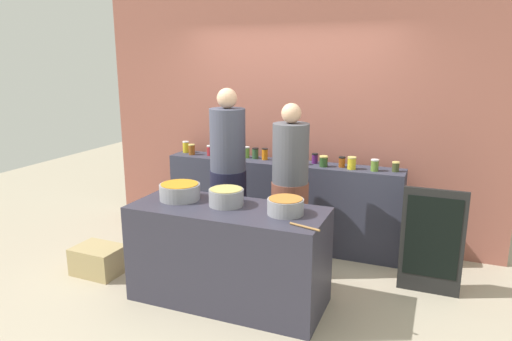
# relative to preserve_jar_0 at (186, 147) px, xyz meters

# --- Properties ---
(ground) EXTENTS (12.00, 12.00, 0.00)m
(ground) POSITION_rel_preserve_jar_0_xyz_m (1.26, -1.15, -1.05)
(ground) COLOR tan
(storefront_wall) EXTENTS (4.80, 0.12, 3.00)m
(storefront_wall) POSITION_rel_preserve_jar_0_xyz_m (1.26, 0.30, 0.45)
(storefront_wall) COLOR #985649
(storefront_wall) RESTS_ON ground
(display_shelf) EXTENTS (2.70, 0.36, 0.98)m
(display_shelf) POSITION_rel_preserve_jar_0_xyz_m (1.26, -0.05, -0.56)
(display_shelf) COLOR #313344
(display_shelf) RESTS_ON ground
(prep_table) EXTENTS (1.70, 0.70, 0.87)m
(prep_table) POSITION_rel_preserve_jar_0_xyz_m (1.26, -1.45, -0.62)
(prep_table) COLOR #2E2D3B
(prep_table) RESTS_ON ground
(preserve_jar_0) EXTENTS (0.08, 0.08, 0.14)m
(preserve_jar_0) POSITION_rel_preserve_jar_0_xyz_m (0.00, 0.00, 0.00)
(preserve_jar_0) COLOR gold
(preserve_jar_0) RESTS_ON display_shelf
(preserve_jar_1) EXTENTS (0.08, 0.08, 0.13)m
(preserve_jar_1) POSITION_rel_preserve_jar_0_xyz_m (0.13, -0.09, -0.01)
(preserve_jar_1) COLOR brown
(preserve_jar_1) RESTS_ON display_shelf
(preserve_jar_2) EXTENTS (0.07, 0.07, 0.12)m
(preserve_jar_2) POSITION_rel_preserve_jar_0_xyz_m (0.36, -0.05, -0.01)
(preserve_jar_2) COLOR #A52128
(preserve_jar_2) RESTS_ON display_shelf
(preserve_jar_3) EXTENTS (0.07, 0.07, 0.13)m
(preserve_jar_3) POSITION_rel_preserve_jar_0_xyz_m (0.52, -0.09, -0.00)
(preserve_jar_3) COLOR olive
(preserve_jar_3) RESTS_ON display_shelf
(preserve_jar_4) EXTENTS (0.09, 0.09, 0.14)m
(preserve_jar_4) POSITION_rel_preserve_jar_0_xyz_m (0.67, -0.06, 0.00)
(preserve_jar_4) COLOR brown
(preserve_jar_4) RESTS_ON display_shelf
(preserve_jar_5) EXTENTS (0.08, 0.08, 0.13)m
(preserve_jar_5) POSITION_rel_preserve_jar_0_xyz_m (0.81, -0.00, -0.00)
(preserve_jar_5) COLOR olive
(preserve_jar_5) RESTS_ON display_shelf
(preserve_jar_6) EXTENTS (0.08, 0.08, 0.13)m
(preserve_jar_6) POSITION_rel_preserve_jar_0_xyz_m (0.93, -0.00, -0.01)
(preserve_jar_6) COLOR #2C4D2C
(preserve_jar_6) RESTS_ON display_shelf
(preserve_jar_7) EXTENTS (0.07, 0.07, 0.13)m
(preserve_jar_7) POSITION_rel_preserve_jar_0_xyz_m (1.05, -0.02, -0.00)
(preserve_jar_7) COLOR orange
(preserve_jar_7) RESTS_ON display_shelf
(preserve_jar_8) EXTENTS (0.07, 0.07, 0.11)m
(preserve_jar_8) POSITION_rel_preserve_jar_0_xyz_m (1.39, -0.05, -0.02)
(preserve_jar_8) COLOR #2F5C2F
(preserve_jar_8) RESTS_ON display_shelf
(preserve_jar_9) EXTENTS (0.07, 0.07, 0.11)m
(preserve_jar_9) POSITION_rel_preserve_jar_0_xyz_m (1.51, -0.10, -0.01)
(preserve_jar_9) COLOR #4E1259
(preserve_jar_9) RESTS_ON display_shelf
(preserve_jar_10) EXTENTS (0.07, 0.07, 0.11)m
(preserve_jar_10) POSITION_rel_preserve_jar_0_xyz_m (1.63, 0.01, -0.01)
(preserve_jar_10) COLOR #4E1B5A
(preserve_jar_10) RESTS_ON display_shelf
(preserve_jar_11) EXTENTS (0.09, 0.09, 0.12)m
(preserve_jar_11) POSITION_rel_preserve_jar_0_xyz_m (1.76, -0.11, -0.01)
(preserve_jar_11) COLOR #284A21
(preserve_jar_11) RESTS_ON display_shelf
(preserve_jar_12) EXTENTS (0.07, 0.07, 0.11)m
(preserve_jar_12) POSITION_rel_preserve_jar_0_xyz_m (1.94, -0.06, -0.01)
(preserve_jar_12) COLOR #8D4313
(preserve_jar_12) RESTS_ON display_shelf
(preserve_jar_13) EXTENTS (0.09, 0.09, 0.13)m
(preserve_jar_13) POSITION_rel_preserve_jar_0_xyz_m (2.06, -0.11, -0.00)
(preserve_jar_13) COLOR gold
(preserve_jar_13) RESTS_ON display_shelf
(preserve_jar_14) EXTENTS (0.08, 0.08, 0.12)m
(preserve_jar_14) POSITION_rel_preserve_jar_0_xyz_m (2.29, -0.10, -0.01)
(preserve_jar_14) COLOR olive
(preserve_jar_14) RESTS_ON display_shelf
(preserve_jar_15) EXTENTS (0.07, 0.07, 0.10)m
(preserve_jar_15) POSITION_rel_preserve_jar_0_xyz_m (2.50, -0.05, -0.02)
(preserve_jar_15) COLOR #3B4321
(preserve_jar_15) RESTS_ON display_shelf
(cooking_pot_left) EXTENTS (0.37, 0.37, 0.15)m
(cooking_pot_left) POSITION_rel_preserve_jar_0_xyz_m (0.76, -1.40, -0.11)
(cooking_pot_left) COLOR gray
(cooking_pot_left) RESTS_ON prep_table
(cooking_pot_center) EXTENTS (0.30, 0.30, 0.15)m
(cooking_pot_center) POSITION_rel_preserve_jar_0_xyz_m (1.22, -1.40, -0.11)
(cooking_pot_center) COLOR gray
(cooking_pot_center) RESTS_ON prep_table
(cooking_pot_right) EXTENTS (0.30, 0.30, 0.13)m
(cooking_pot_right) POSITION_rel_preserve_jar_0_xyz_m (1.77, -1.43, -0.12)
(cooking_pot_right) COLOR gray
(cooking_pot_right) RESTS_ON prep_table
(wooden_spoon) EXTENTS (0.26, 0.09, 0.02)m
(wooden_spoon) POSITION_rel_preserve_jar_0_xyz_m (2.01, -1.68, -0.17)
(wooden_spoon) COLOR #9E703D
(wooden_spoon) RESTS_ON prep_table
(cook_with_tongs) EXTENTS (0.37, 0.37, 1.84)m
(cook_with_tongs) POSITION_rel_preserve_jar_0_xyz_m (0.94, -0.76, -0.22)
(cook_with_tongs) COLOR black
(cook_with_tongs) RESTS_ON ground
(cook_in_cap) EXTENTS (0.36, 0.36, 1.71)m
(cook_in_cap) POSITION_rel_preserve_jar_0_xyz_m (1.58, -0.72, -0.28)
(cook_in_cap) COLOR brown
(cook_in_cap) RESTS_ON ground
(bread_crate) EXTENTS (0.48, 0.37, 0.28)m
(bread_crate) POSITION_rel_preserve_jar_0_xyz_m (-0.19, -1.46, -0.91)
(bread_crate) COLOR tan
(bread_crate) RESTS_ON ground
(chalkboard_sign) EXTENTS (0.55, 0.05, 1.00)m
(chalkboard_sign) POSITION_rel_preserve_jar_0_xyz_m (2.91, -0.64, -0.55)
(chalkboard_sign) COLOR black
(chalkboard_sign) RESTS_ON ground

